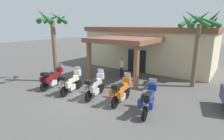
# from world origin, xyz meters

# --- Properties ---
(ground_plane) EXTENTS (80.00, 80.00, 0.00)m
(ground_plane) POSITION_xyz_m (0.00, 0.00, 0.00)
(ground_plane) COLOR #514F4C
(motel_building) EXTENTS (13.11, 11.53, 4.14)m
(motel_building) POSITION_xyz_m (0.14, 10.45, 2.12)
(motel_building) COLOR beige
(motel_building) RESTS_ON ground_plane
(motorcycle_maroon) EXTENTS (0.74, 2.21, 1.61)m
(motorcycle_maroon) POSITION_xyz_m (-3.13, 0.15, 0.70)
(motorcycle_maroon) COLOR black
(motorcycle_maroon) RESTS_ON ground_plane
(motorcycle_cream) EXTENTS (0.83, 2.20, 1.61)m
(motorcycle_cream) POSITION_xyz_m (-1.34, 0.16, 0.70)
(motorcycle_cream) COLOR black
(motorcycle_cream) RESTS_ON ground_plane
(motorcycle_silver) EXTENTS (0.82, 2.21, 1.61)m
(motorcycle_silver) POSITION_xyz_m (0.45, 0.35, 0.70)
(motorcycle_silver) COLOR black
(motorcycle_silver) RESTS_ON ground_plane
(motorcycle_orange) EXTENTS (0.73, 2.21, 1.61)m
(motorcycle_orange) POSITION_xyz_m (2.24, 0.46, 0.70)
(motorcycle_orange) COLOR black
(motorcycle_orange) RESTS_ON ground_plane
(motorcycle_blue) EXTENTS (0.81, 2.21, 1.61)m
(motorcycle_blue) POSITION_xyz_m (4.03, 0.07, 0.70)
(motorcycle_blue) COLOR black
(motorcycle_blue) RESTS_ON ground_plane
(pedestrian) EXTENTS (0.48, 0.32, 1.67)m
(pedestrian) POSITION_xyz_m (-0.40, 5.27, 0.96)
(pedestrian) COLOR black
(pedestrian) RESTS_ON ground_plane
(palm_tree_roadside) EXTENTS (2.24, 2.30, 5.53)m
(palm_tree_roadside) POSITION_xyz_m (-4.13, 1.39, 3.95)
(palm_tree_roadside) COLOR brown
(palm_tree_roadside) RESTS_ON ground_plane
(palm_tree_near_portico) EXTENTS (2.77, 2.76, 5.46)m
(palm_tree_near_portico) POSITION_xyz_m (5.29, 5.71, 4.15)
(palm_tree_near_portico) COLOR brown
(palm_tree_near_portico) RESTS_ON ground_plane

